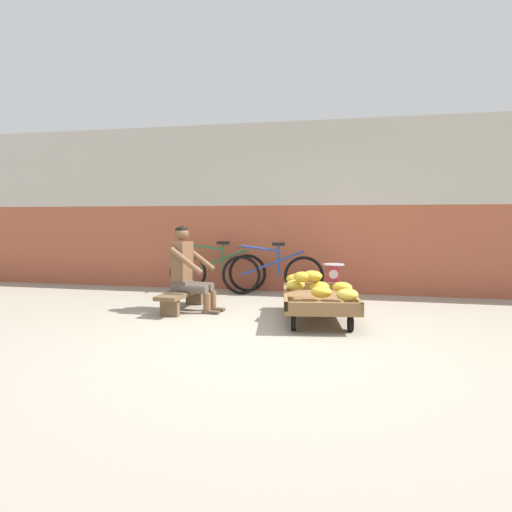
{
  "coord_description": "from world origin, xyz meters",
  "views": [
    {
      "loc": [
        0.79,
        -4.24,
        1.26
      ],
      "look_at": [
        -0.35,
        1.29,
        0.75
      ],
      "focal_mm": 30.08,
      "sensor_mm": 36.0,
      "label": 1
    }
  ],
  "objects_px": {
    "shopping_bag": "(324,301)",
    "banana_cart": "(318,301)",
    "low_bench": "(183,296)",
    "bicycle_near_left": "(217,271)",
    "plastic_crate": "(333,294)",
    "weighing_scale": "(334,274)",
    "vendor_seated": "(188,269)",
    "bicycle_far_left": "(272,273)"
  },
  "relations": [
    {
      "from": "vendor_seated",
      "to": "bicycle_far_left",
      "type": "relative_size",
      "value": 0.69
    },
    {
      "from": "shopping_bag",
      "to": "plastic_crate",
      "type": "bearing_deg",
      "value": 74.28
    },
    {
      "from": "low_bench",
      "to": "bicycle_far_left",
      "type": "xyz_separation_m",
      "value": [
        1.0,
        1.36,
        0.15
      ]
    },
    {
      "from": "plastic_crate",
      "to": "bicycle_far_left",
      "type": "xyz_separation_m",
      "value": [
        -1.0,
        0.58,
        0.2
      ]
    },
    {
      "from": "banana_cart",
      "to": "weighing_scale",
      "type": "height_order",
      "value": "weighing_scale"
    },
    {
      "from": "banana_cart",
      "to": "low_bench",
      "type": "height_order",
      "value": "banana_cart"
    },
    {
      "from": "plastic_crate",
      "to": "bicycle_near_left",
      "type": "distance_m",
      "value": 2.1
    },
    {
      "from": "bicycle_near_left",
      "to": "shopping_bag",
      "type": "xyz_separation_m",
      "value": [
        1.85,
        -1.13,
        -0.23
      ]
    },
    {
      "from": "low_bench",
      "to": "bicycle_near_left",
      "type": "distance_m",
      "value": 1.51
    },
    {
      "from": "vendor_seated",
      "to": "low_bench",
      "type": "bearing_deg",
      "value": 173.51
    },
    {
      "from": "low_bench",
      "to": "plastic_crate",
      "type": "height_order",
      "value": "plastic_crate"
    },
    {
      "from": "banana_cart",
      "to": "plastic_crate",
      "type": "relative_size",
      "value": 4.29
    },
    {
      "from": "banana_cart",
      "to": "bicycle_far_left",
      "type": "xyz_separation_m",
      "value": [
        -0.84,
        1.57,
        0.11
      ]
    },
    {
      "from": "low_bench",
      "to": "banana_cart",
      "type": "bearing_deg",
      "value": -6.52
    },
    {
      "from": "weighing_scale",
      "to": "bicycle_near_left",
      "type": "relative_size",
      "value": 0.18
    },
    {
      "from": "weighing_scale",
      "to": "plastic_crate",
      "type": "bearing_deg",
      "value": 90.0
    },
    {
      "from": "vendor_seated",
      "to": "plastic_crate",
      "type": "bearing_deg",
      "value": 22.45
    },
    {
      "from": "banana_cart",
      "to": "bicycle_near_left",
      "type": "height_order",
      "value": "bicycle_near_left"
    },
    {
      "from": "weighing_scale",
      "to": "shopping_bag",
      "type": "relative_size",
      "value": 1.25
    },
    {
      "from": "shopping_bag",
      "to": "bicycle_far_left",
      "type": "bearing_deg",
      "value": 132.08
    },
    {
      "from": "low_bench",
      "to": "plastic_crate",
      "type": "distance_m",
      "value": 2.15
    },
    {
      "from": "weighing_scale",
      "to": "banana_cart",
      "type": "bearing_deg",
      "value": -99.14
    },
    {
      "from": "plastic_crate",
      "to": "shopping_bag",
      "type": "relative_size",
      "value": 1.5
    },
    {
      "from": "weighing_scale",
      "to": "low_bench",
      "type": "bearing_deg",
      "value": -158.71
    },
    {
      "from": "bicycle_near_left",
      "to": "bicycle_far_left",
      "type": "bearing_deg",
      "value": -8.61
    },
    {
      "from": "plastic_crate",
      "to": "weighing_scale",
      "type": "height_order",
      "value": "weighing_scale"
    },
    {
      "from": "banana_cart",
      "to": "bicycle_far_left",
      "type": "distance_m",
      "value": 1.78
    },
    {
      "from": "bicycle_far_left",
      "to": "shopping_bag",
      "type": "relative_size",
      "value": 6.91
    },
    {
      "from": "low_bench",
      "to": "vendor_seated",
      "type": "xyz_separation_m",
      "value": [
        0.09,
        -0.01,
        0.37
      ]
    },
    {
      "from": "plastic_crate",
      "to": "bicycle_far_left",
      "type": "relative_size",
      "value": 0.22
    },
    {
      "from": "low_bench",
      "to": "weighing_scale",
      "type": "xyz_separation_m",
      "value": [
        2.0,
        0.78,
        0.25
      ]
    },
    {
      "from": "bicycle_near_left",
      "to": "banana_cart",
      "type": "bearing_deg",
      "value": -43.56
    },
    {
      "from": "low_bench",
      "to": "vendor_seated",
      "type": "bearing_deg",
      "value": -6.49
    },
    {
      "from": "shopping_bag",
      "to": "weighing_scale",
      "type": "bearing_deg",
      "value": 74.23
    },
    {
      "from": "banana_cart",
      "to": "vendor_seated",
      "type": "height_order",
      "value": "vendor_seated"
    },
    {
      "from": "low_bench",
      "to": "plastic_crate",
      "type": "xyz_separation_m",
      "value": [
        2.0,
        0.78,
        -0.05
      ]
    },
    {
      "from": "low_bench",
      "to": "bicycle_far_left",
      "type": "bearing_deg",
      "value": 53.62
    },
    {
      "from": "low_bench",
      "to": "shopping_bag",
      "type": "distance_m",
      "value": 1.93
    },
    {
      "from": "shopping_bag",
      "to": "banana_cart",
      "type": "bearing_deg",
      "value": -94.52
    },
    {
      "from": "low_bench",
      "to": "bicycle_near_left",
      "type": "height_order",
      "value": "bicycle_near_left"
    },
    {
      "from": "banana_cart",
      "to": "plastic_crate",
      "type": "height_order",
      "value": "banana_cart"
    },
    {
      "from": "weighing_scale",
      "to": "bicycle_near_left",
      "type": "height_order",
      "value": "bicycle_near_left"
    }
  ]
}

